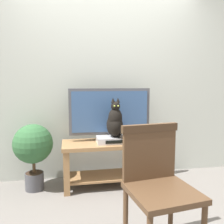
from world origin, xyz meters
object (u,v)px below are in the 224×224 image
(tv_stand, at_px, (111,156))
(cat, at_px, (115,122))
(book_stack, at_px, (146,136))
(potted_plant, at_px, (33,147))
(wooden_chair, at_px, (157,178))
(media_box, at_px, (115,140))
(tv, at_px, (110,113))

(tv_stand, relative_size, cat, 2.52)
(cat, distance_m, book_stack, 0.46)
(tv_stand, xyz_separation_m, potted_plant, (-0.92, 0.04, 0.14))
(wooden_chair, bearing_deg, tv_stand, 96.01)
(tv_stand, bearing_deg, wooden_chair, -83.99)
(wooden_chair, distance_m, book_stack, 1.24)
(book_stack, bearing_deg, media_box, -174.24)
(cat, xyz_separation_m, book_stack, (0.40, 0.06, -0.20))
(tv_stand, distance_m, media_box, 0.22)
(tv_stand, relative_size, media_box, 2.78)
(media_box, bearing_deg, tv, 102.92)
(media_box, distance_m, cat, 0.22)
(media_box, xyz_separation_m, wooden_chair, (0.09, -1.16, -0.02))
(cat, relative_size, wooden_chair, 0.49)
(potted_plant, bearing_deg, cat, -6.08)
(media_box, relative_size, book_stack, 1.90)
(media_box, height_order, potted_plant, potted_plant)
(tv, distance_m, wooden_chair, 1.35)
(media_box, bearing_deg, book_stack, 5.76)
(tv, relative_size, media_box, 2.37)
(tv_stand, bearing_deg, book_stack, -0.87)
(tv_stand, relative_size, potted_plant, 1.50)
(book_stack, distance_m, potted_plant, 1.37)
(tv_stand, xyz_separation_m, wooden_chair, (0.13, -1.21, 0.19))
(book_stack, bearing_deg, tv_stand, 179.13)
(tv, height_order, potted_plant, tv)
(wooden_chair, bearing_deg, media_box, 94.64)
(media_box, xyz_separation_m, potted_plant, (-0.96, 0.09, -0.07))
(tv_stand, xyz_separation_m, cat, (0.03, -0.06, 0.43))
(tv_stand, bearing_deg, media_box, -55.14)
(tv_stand, xyz_separation_m, media_box, (0.03, -0.05, 0.21))
(tv, relative_size, book_stack, 4.51)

